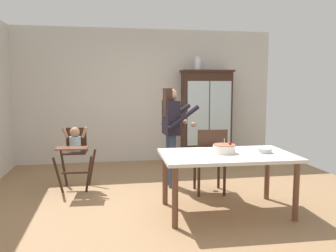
% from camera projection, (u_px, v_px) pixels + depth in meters
% --- Properties ---
extents(ground_plane, '(6.24, 6.24, 0.00)m').
position_uv_depth(ground_plane, '(169.00, 201.00, 4.75)').
color(ground_plane, '#93704C').
extents(wall_back, '(5.32, 0.06, 2.70)m').
position_uv_depth(wall_back, '(146.00, 96.00, 7.16)').
color(wall_back, beige).
rests_on(wall_back, ground_plane).
extents(china_cabinet, '(1.04, 0.48, 1.88)m').
position_uv_depth(china_cabinet, '(206.00, 116.00, 7.17)').
color(china_cabinet, '#382116').
rests_on(china_cabinet, ground_plane).
extents(ceramic_vase, '(0.13, 0.13, 0.27)m').
position_uv_depth(ceramic_vase, '(197.00, 64.00, 7.01)').
color(ceramic_vase, white).
rests_on(ceramic_vase, china_cabinet).
extents(high_chair_with_toddler, '(0.61, 0.71, 0.95)m').
position_uv_depth(high_chair_with_toddler, '(75.00, 147.00, 5.24)').
color(high_chair_with_toddler, '#382116').
rests_on(high_chair_with_toddler, ground_plane).
extents(adult_person, '(0.53, 0.51, 1.53)m').
position_uv_depth(adult_person, '(171.00, 125.00, 5.34)').
color(adult_person, '#33425B').
rests_on(adult_person, ground_plane).
extents(dining_table, '(1.64, 1.02, 0.74)m').
position_uv_depth(dining_table, '(227.00, 161.00, 4.28)').
color(dining_table, silver).
rests_on(dining_table, ground_plane).
extents(birthday_cake, '(0.28, 0.28, 0.19)m').
position_uv_depth(birthday_cake, '(224.00, 149.00, 4.31)').
color(birthday_cake, white).
rests_on(birthday_cake, dining_table).
extents(serving_bowl, '(0.18, 0.18, 0.05)m').
position_uv_depth(serving_bowl, '(264.00, 151.00, 4.32)').
color(serving_bowl, '#B2BCC6').
rests_on(serving_bowl, dining_table).
extents(dining_chair_far_side, '(0.48, 0.48, 0.96)m').
position_uv_depth(dining_chair_far_side, '(211.00, 157.00, 4.97)').
color(dining_chair_far_side, '#382116').
rests_on(dining_chair_far_side, ground_plane).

